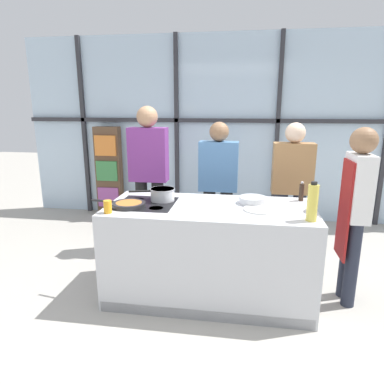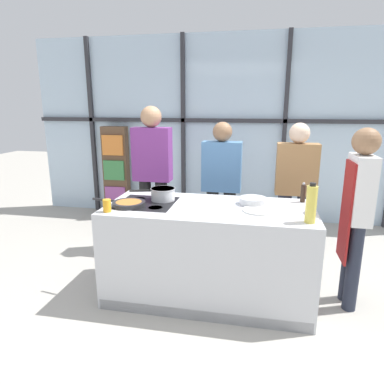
# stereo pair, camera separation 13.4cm
# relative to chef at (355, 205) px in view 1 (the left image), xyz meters

# --- Properties ---
(ground_plane) EXTENTS (18.00, 18.00, 0.00)m
(ground_plane) POSITION_rel_chef_xyz_m (-1.26, -0.09, -0.93)
(ground_plane) COLOR #ADA89E
(back_window_wall) EXTENTS (6.40, 0.10, 2.80)m
(back_window_wall) POSITION_rel_chef_xyz_m (-1.26, 2.32, 0.48)
(back_window_wall) COLOR silver
(back_window_wall) RESTS_ON ground_plane
(bookshelf) EXTENTS (0.41, 0.19, 1.44)m
(bookshelf) POSITION_rel_chef_xyz_m (-3.13, 2.14, -0.21)
(bookshelf) COLOR brown
(bookshelf) RESTS_ON ground_plane
(demo_island) EXTENTS (1.86, 0.86, 0.89)m
(demo_island) POSITION_rel_chef_xyz_m (-1.26, -0.10, -0.48)
(demo_island) COLOR silver
(demo_island) RESTS_ON ground_plane
(chef) EXTENTS (0.22, 0.36, 1.60)m
(chef) POSITION_rel_chef_xyz_m (0.00, 0.00, 0.00)
(chef) COLOR #232838
(chef) RESTS_ON ground_plane
(spectator_far_left) EXTENTS (0.45, 0.25, 1.76)m
(spectator_far_left) POSITION_rel_chef_xyz_m (-2.10, 0.88, 0.08)
(spectator_far_left) COLOR black
(spectator_far_left) RESTS_ON ground_plane
(spectator_center_left) EXTENTS (0.45, 0.22, 1.59)m
(spectator_center_left) POSITION_rel_chef_xyz_m (-1.26, 0.88, -0.04)
(spectator_center_left) COLOR black
(spectator_center_left) RESTS_ON ground_plane
(spectator_center_right) EXTENTS (0.45, 0.22, 1.59)m
(spectator_center_right) POSITION_rel_chef_xyz_m (-0.43, 0.88, -0.04)
(spectator_center_right) COLOR #232838
(spectator_center_right) RESTS_ON ground_plane
(frying_pan) EXTENTS (0.53, 0.30, 0.04)m
(frying_pan) POSITION_rel_chef_xyz_m (-1.98, -0.22, -0.02)
(frying_pan) COLOR #232326
(frying_pan) RESTS_ON demo_island
(saucepan) EXTENTS (0.43, 0.24, 0.12)m
(saucepan) POSITION_rel_chef_xyz_m (-1.73, 0.03, 0.02)
(saucepan) COLOR silver
(saucepan) RESTS_ON demo_island
(white_plate) EXTENTS (0.27, 0.27, 0.01)m
(white_plate) POSITION_rel_chef_xyz_m (-0.83, -0.15, -0.03)
(white_plate) COLOR white
(white_plate) RESTS_ON demo_island
(mixing_bowl) EXTENTS (0.25, 0.25, 0.06)m
(mixing_bowl) POSITION_rel_chef_xyz_m (-0.88, 0.05, -0.01)
(mixing_bowl) COLOR silver
(mixing_bowl) RESTS_ON demo_island
(oil_bottle) EXTENTS (0.08, 0.08, 0.32)m
(oil_bottle) POSITION_rel_chef_xyz_m (-0.43, -0.37, 0.11)
(oil_bottle) COLOR #E0CC4C
(oil_bottle) RESTS_ON demo_island
(pepper_grinder) EXTENTS (0.04, 0.04, 0.19)m
(pepper_grinder) POSITION_rel_chef_xyz_m (-0.42, 0.22, 0.05)
(pepper_grinder) COLOR #332319
(pepper_grinder) RESTS_ON demo_island
(juice_glass_near) EXTENTS (0.07, 0.07, 0.11)m
(juice_glass_near) POSITION_rel_chef_xyz_m (-2.09, -0.42, 0.01)
(juice_glass_near) COLOR orange
(juice_glass_near) RESTS_ON demo_island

